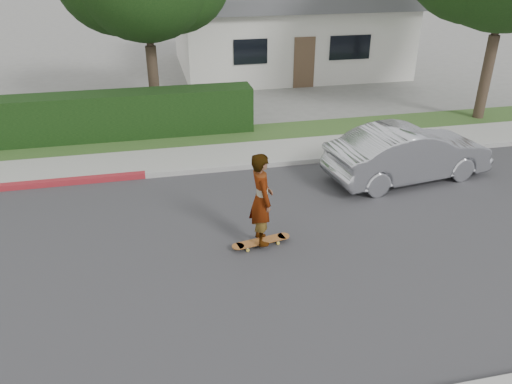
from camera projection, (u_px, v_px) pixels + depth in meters
ground at (96, 271)px, 9.48m from camera, size 120.00×120.00×0.00m
road at (96, 271)px, 9.48m from camera, size 60.00×8.00×0.01m
curb_far at (106, 178)px, 13.02m from camera, size 60.00×0.20×0.15m
sidewalk_far at (108, 165)px, 13.81m from camera, size 60.00×1.60×0.12m
planting_strip at (110, 145)px, 15.21m from camera, size 60.00×1.60×0.10m
hedge at (4, 124)px, 14.85m from camera, size 15.00×1.00×1.50m
house at (284, 23)px, 24.02m from camera, size 10.60×8.60×4.30m
skateboard at (261, 241)px, 10.22m from camera, size 1.29×0.47×0.12m
skateboarder at (261, 199)px, 9.78m from camera, size 0.50×0.73×1.92m
car_silver at (408, 153)px, 12.90m from camera, size 4.50×2.12×1.42m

